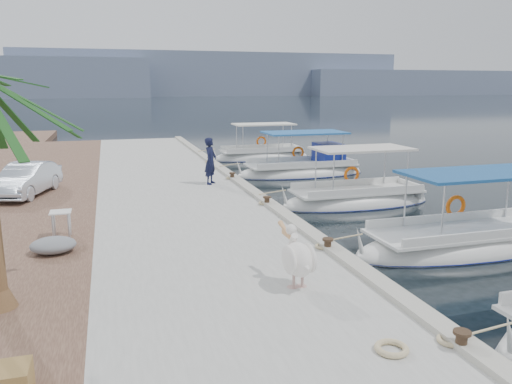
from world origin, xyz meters
TOP-DOWN VIEW (x-y plane):
  - ground at (0.00, 0.00)m, footprint 400.00×400.00m
  - concrete_quay at (-3.00, 5.00)m, footprint 6.00×40.00m
  - quay_curb at (-0.22, 5.00)m, footprint 0.44×40.00m
  - cobblestone_strip at (-8.00, 5.00)m, footprint 4.00×40.00m
  - distant_hills at (29.61, 201.49)m, footprint 330.00×60.00m
  - fishing_caique_b at (4.19, -3.19)m, footprint 7.20×2.30m
  - fishing_caique_c at (3.68, 2.65)m, footprint 6.18×2.21m
  - fishing_caique_d at (4.14, 9.42)m, footprint 6.89×2.54m
  - fishing_caique_e at (3.71, 15.35)m, footprint 6.25×2.11m
  - mooring_bollards at (-0.35, 1.50)m, footprint 0.28×20.28m
  - pelican at (-1.91, -5.42)m, footprint 0.55×1.57m
  - fisherman at (-1.43, 5.86)m, footprint 0.78×0.85m
  - parked_car at (-8.52, 5.67)m, footprint 2.31×3.92m
  - wooden_crate at (-6.92, -7.83)m, footprint 0.55×0.55m
  - tarp_bundle at (-6.93, -1.71)m, footprint 1.10×0.90m
  - folding_table at (-6.83, -0.38)m, footprint 0.55×0.55m
  - rope_coil at (-1.42, -8.23)m, footprint 0.54×0.54m

SIDE VIEW (x-z plane):
  - ground at x=0.00m, z-range 0.00..0.00m
  - fishing_caique_b at x=4.19m, z-range -1.29..1.54m
  - fishing_caique_c at x=3.68m, z-range -1.29..1.54m
  - fishing_caique_e at x=3.71m, z-range -1.29..1.54m
  - fishing_caique_d at x=4.14m, z-range -1.22..1.61m
  - concrete_quay at x=-3.00m, z-range 0.00..0.50m
  - cobblestone_strip at x=-8.00m, z-range 0.00..0.50m
  - rope_coil at x=-1.42m, z-range 0.50..0.60m
  - quay_curb at x=-0.22m, z-range 0.50..0.62m
  - mooring_bollards at x=-0.35m, z-range 0.53..0.86m
  - tarp_bundle at x=-6.93m, z-range 0.50..0.90m
  - wooden_crate at x=-6.92m, z-range 0.50..0.94m
  - folding_table at x=-6.83m, z-range 0.66..1.39m
  - parked_car at x=-8.52m, z-range 0.50..1.72m
  - pelican at x=-1.91m, z-range 0.52..1.75m
  - fisherman at x=-1.43m, z-range 0.50..2.45m
  - distant_hills at x=29.61m, z-range -1.39..16.61m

